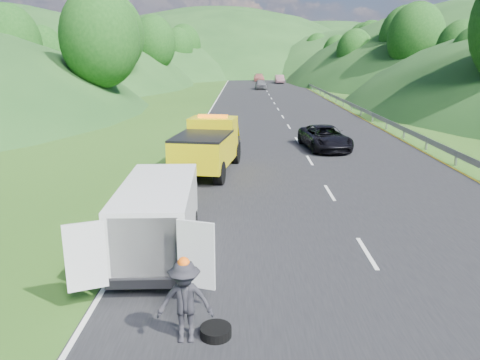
{
  "coord_description": "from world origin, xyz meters",
  "views": [
    {
      "loc": [
        -0.52,
        -14.35,
        5.51
      ],
      "look_at": [
        -0.65,
        1.23,
        1.3
      ],
      "focal_mm": 35.0,
      "sensor_mm": 36.0,
      "label": 1
    }
  ],
  "objects_px": {
    "passing_suv": "(324,149)",
    "white_van": "(159,214)",
    "worker": "(186,341)",
    "spare_tire": "(216,337)",
    "suitcase": "(138,218)",
    "woman": "(154,220)",
    "child": "(178,239)",
    "tow_truck": "(208,146)"
  },
  "relations": [
    {
      "from": "white_van",
      "to": "woman",
      "type": "height_order",
      "value": "white_van"
    },
    {
      "from": "white_van",
      "to": "suitcase",
      "type": "height_order",
      "value": "white_van"
    },
    {
      "from": "suitcase",
      "to": "spare_tire",
      "type": "distance_m",
      "value": 6.88
    },
    {
      "from": "tow_truck",
      "to": "child",
      "type": "height_order",
      "value": "tow_truck"
    },
    {
      "from": "tow_truck",
      "to": "suitcase",
      "type": "relative_size",
      "value": 10.92
    },
    {
      "from": "spare_tire",
      "to": "white_van",
      "type": "bearing_deg",
      "value": 114.07
    },
    {
      "from": "white_van",
      "to": "child",
      "type": "height_order",
      "value": "white_van"
    },
    {
      "from": "white_van",
      "to": "passing_suv",
      "type": "xyz_separation_m",
      "value": [
        7.2,
        15.19,
        -1.19
      ]
    },
    {
      "from": "tow_truck",
      "to": "white_van",
      "type": "xyz_separation_m",
      "value": [
        -0.67,
        -9.55,
        -0.1
      ]
    },
    {
      "from": "white_van",
      "to": "suitcase",
      "type": "relative_size",
      "value": 10.29
    },
    {
      "from": "spare_tire",
      "to": "suitcase",
      "type": "bearing_deg",
      "value": 115.22
    },
    {
      "from": "woman",
      "to": "tow_truck",
      "type": "bearing_deg",
      "value": -12.72
    },
    {
      "from": "woman",
      "to": "worker",
      "type": "relative_size",
      "value": 1.08
    },
    {
      "from": "white_van",
      "to": "child",
      "type": "relative_size",
      "value": 6.46
    },
    {
      "from": "child",
      "to": "passing_suv",
      "type": "distance_m",
      "value": 15.67
    },
    {
      "from": "tow_truck",
      "to": "worker",
      "type": "distance_m",
      "value": 13.84
    },
    {
      "from": "suitcase",
      "to": "white_van",
      "type": "bearing_deg",
      "value": -62.67
    },
    {
      "from": "worker",
      "to": "passing_suv",
      "type": "bearing_deg",
      "value": 70.68
    },
    {
      "from": "tow_truck",
      "to": "spare_tire",
      "type": "relative_size",
      "value": 9.96
    },
    {
      "from": "worker",
      "to": "suitcase",
      "type": "height_order",
      "value": "worker"
    },
    {
      "from": "woman",
      "to": "passing_suv",
      "type": "distance_m",
      "value": 14.73
    },
    {
      "from": "child",
      "to": "passing_suv",
      "type": "height_order",
      "value": "passing_suv"
    },
    {
      "from": "child",
      "to": "spare_tire",
      "type": "xyz_separation_m",
      "value": [
        1.48,
        -5.17,
        0.0
      ]
    },
    {
      "from": "child",
      "to": "suitcase",
      "type": "distance_m",
      "value": 1.82
    },
    {
      "from": "white_van",
      "to": "spare_tire",
      "type": "distance_m",
      "value": 4.61
    },
    {
      "from": "white_van",
      "to": "worker",
      "type": "xyz_separation_m",
      "value": [
        1.24,
        -4.22,
        -1.19
      ]
    },
    {
      "from": "tow_truck",
      "to": "white_van",
      "type": "relative_size",
      "value": 1.06
    },
    {
      "from": "white_van",
      "to": "child",
      "type": "bearing_deg",
      "value": 70.3
    },
    {
      "from": "woman",
      "to": "passing_suv",
      "type": "bearing_deg",
      "value": -33.71
    },
    {
      "from": "worker",
      "to": "spare_tire",
      "type": "xyz_separation_m",
      "value": [
        0.58,
        0.15,
        0.0
      ]
    },
    {
      "from": "white_van",
      "to": "worker",
      "type": "bearing_deg",
      "value": -76.23
    },
    {
      "from": "woman",
      "to": "suitcase",
      "type": "height_order",
      "value": "woman"
    },
    {
      "from": "worker",
      "to": "passing_suv",
      "type": "xyz_separation_m",
      "value": [
        5.96,
        19.41,
        0.0
      ]
    },
    {
      "from": "suitcase",
      "to": "passing_suv",
      "type": "height_order",
      "value": "passing_suv"
    },
    {
      "from": "worker",
      "to": "woman",
      "type": "bearing_deg",
      "value": 103.26
    },
    {
      "from": "woman",
      "to": "child",
      "type": "relative_size",
      "value": 1.98
    },
    {
      "from": "worker",
      "to": "tow_truck",
      "type": "bearing_deg",
      "value": 90.09
    },
    {
      "from": "tow_truck",
      "to": "worker",
      "type": "bearing_deg",
      "value": -79.02
    },
    {
      "from": "passing_suv",
      "to": "white_van",
      "type": "bearing_deg",
      "value": -122.67
    },
    {
      "from": "suitcase",
      "to": "passing_suv",
      "type": "bearing_deg",
      "value": 57.49
    },
    {
      "from": "tow_truck",
      "to": "child",
      "type": "relative_size",
      "value": 6.86
    },
    {
      "from": "tow_truck",
      "to": "passing_suv",
      "type": "distance_m",
      "value": 8.72
    }
  ]
}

